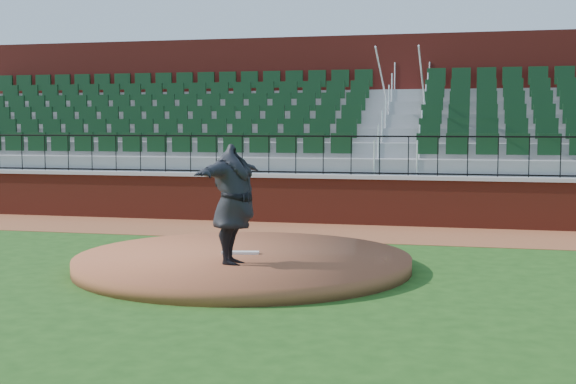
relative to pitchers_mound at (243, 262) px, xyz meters
name	(u,v)px	position (x,y,z in m)	size (l,w,h in m)	color
ground	(268,273)	(0.54, -0.31, -0.12)	(90.00, 90.00, 0.00)	#1D4614
warning_track	(325,232)	(0.54, 5.09, -0.12)	(34.00, 3.20, 0.01)	brown
field_wall	(337,201)	(0.54, 6.69, 0.47)	(34.00, 0.35, 1.20)	maroon
wall_cap	(337,176)	(0.54, 6.69, 1.12)	(34.00, 0.45, 0.10)	#B7B7B7
wall_railing	(337,155)	(0.54, 6.69, 1.67)	(34.00, 0.05, 1.00)	black
seating_stands	(353,135)	(0.54, 9.41, 2.18)	(34.00, 5.10, 4.60)	gray
concourse_wall	(366,120)	(0.54, 12.21, 2.62)	(34.00, 0.50, 5.50)	maroon
pitchers_mound	(243,262)	(0.00, 0.00, 0.00)	(6.02, 6.02, 0.25)	brown
pitching_rubber	(240,253)	(-0.09, 0.10, 0.15)	(0.68, 0.17, 0.05)	silver
pitcher	(234,204)	(0.11, -0.92, 1.14)	(2.49, 0.68, 2.02)	black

